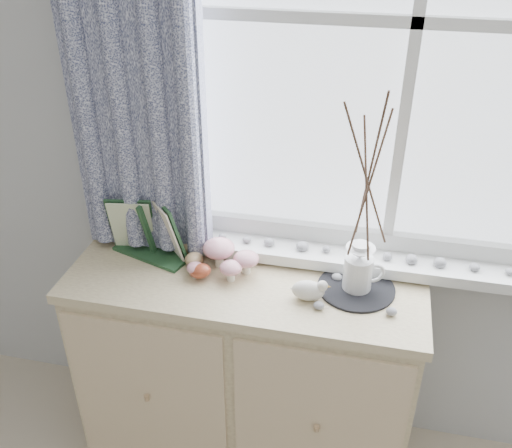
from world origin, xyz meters
The scene contains 8 objects.
sideboard centered at (-0.15, 1.75, 0.43)m, with size 1.20×0.45×0.85m.
botanical_book centered at (-0.50, 1.79, 0.96)m, with size 0.32×0.13×0.22m, color #1F4124, non-canonical shape.
toadstool_cluster centered at (-0.22, 1.79, 0.91)m, with size 0.23×0.16×0.10m.
wooden_eggs centered at (-0.33, 1.79, 0.88)m, with size 0.14×0.18×0.08m.
songbird_figurine centered at (0.07, 1.70, 0.89)m, with size 0.14×0.06×0.07m, color silver, non-canonical shape.
crocheted_doily centered at (0.22, 1.78, 0.85)m, with size 0.25×0.25×0.01m, color black.
twig_pitcher centered at (0.22, 1.78, 1.25)m, with size 0.32×0.32×0.70m.
sideboard_pebbles centered at (0.20, 1.71, 0.86)m, with size 0.25×0.19×0.02m.
Camera 1 is at (0.22, 0.27, 1.99)m, focal length 40.00 mm.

